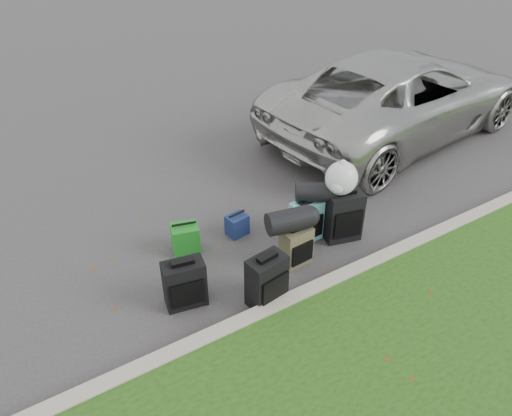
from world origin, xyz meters
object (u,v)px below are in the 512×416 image
suitcase_teal (306,221)px  suitcase_large_black_right (343,216)px  suitcase_large_black_left (267,281)px  suitcase_small_black (185,284)px  suitcase_olive (296,246)px  tote_green (185,239)px  tote_navy (237,225)px  suv (399,95)px

suitcase_teal → suitcase_large_black_right: bearing=-29.2°
suitcase_large_black_left → suitcase_large_black_right: bearing=9.9°
suitcase_small_black → suitcase_olive: bearing=7.8°
suitcase_large_black_left → suitcase_teal: (1.06, 0.70, -0.02)m
tote_green → tote_navy: tote_green is taller
tote_green → suv: bearing=28.8°
suitcase_olive → suitcase_large_black_right: bearing=3.7°
suitcase_large_black_right → suv: bearing=48.7°
suv → tote_navy: 4.23m
suv → suitcase_teal: size_ratio=9.23×
suv → suitcase_olive: size_ratio=10.40×
tote_green → tote_navy: (0.74, -0.03, -0.05)m
suitcase_small_black → suitcase_large_black_right: bearing=11.4°
tote_navy → suitcase_large_black_right: bearing=-42.9°
suitcase_small_black → suitcase_teal: 1.86m
suitcase_small_black → suitcase_large_black_right: (2.28, 0.02, 0.06)m
suitcase_olive → tote_navy: bearing=106.5°
tote_green → tote_navy: 0.74m
suv → suitcase_large_black_left: bearing=111.9°
suitcase_teal → suitcase_large_black_right: size_ratio=0.84×
suitcase_small_black → tote_navy: (1.14, 0.82, -0.14)m
suitcase_teal → suv: bearing=25.7°
suitcase_large_black_right → tote_navy: (-1.14, 0.80, -0.20)m
tote_navy → suitcase_large_black_left: bearing=-113.4°
suitcase_large_black_left → tote_green: bearing=98.4°
suitcase_large_black_left → suitcase_teal: size_ratio=1.08×
suitcase_large_black_left → tote_navy: suitcase_large_black_left is taller
suitcase_small_black → suitcase_olive: 1.46m
suv → suitcase_small_black: suv is taller
suitcase_teal → suitcase_large_black_right: (0.43, -0.22, 0.06)m
suitcase_large_black_right → suitcase_small_black: bearing=-164.9°
suitcase_large_black_left → suitcase_olive: 0.77m
suv → tote_green: bearing=96.1°
suitcase_small_black → suitcase_teal: size_ratio=0.99×
suitcase_olive → suitcase_large_black_left: bearing=-153.6°
suitcase_teal → tote_green: size_ratio=1.51×
suitcase_teal → suitcase_large_black_right: 0.49m
suitcase_teal → suitcase_large_black_right: suitcase_large_black_right is taller
suitcase_small_black → tote_navy: size_ratio=1.99×
tote_green → suitcase_large_black_left: bearing=-58.2°
suv → suitcase_teal: 3.77m
suv → suitcase_small_black: 5.55m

